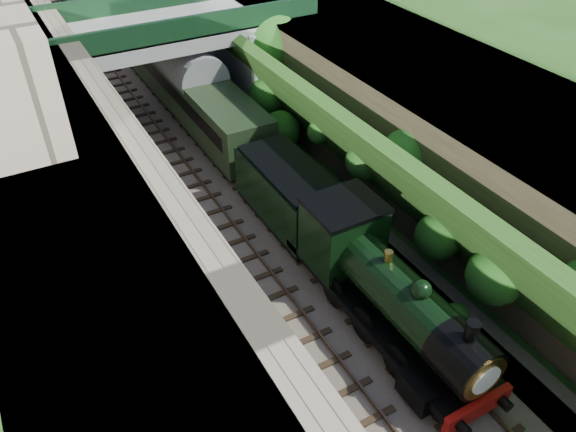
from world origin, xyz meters
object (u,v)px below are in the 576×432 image
object	(u,v)px
road_bridge	(181,56)
tree	(274,45)
locomotive	(386,291)
tender	(289,197)

from	to	relation	value
road_bridge	tree	distance (m)	5.54
locomotive	tender	xyz separation A→B (m)	(-0.00, 7.36, -0.27)
locomotive	tree	bearing A→B (deg)	75.06
road_bridge	tender	distance (m)	12.91
tree	tender	world-z (taller)	tree
locomotive	tender	bearing A→B (deg)	90.00
tree	tender	distance (m)	11.72
locomotive	tender	distance (m)	7.37
tree	locomotive	xyz separation A→B (m)	(-4.71, -17.66, -2.75)
tree	locomotive	size ratio (longest dim) A/B	0.65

